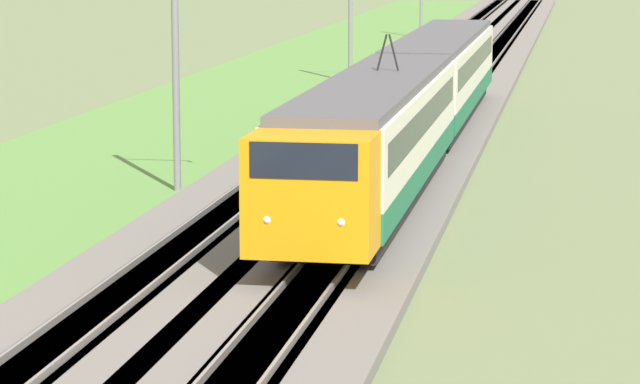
{
  "coord_description": "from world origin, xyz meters",
  "views": [
    {
      "loc": [
        -3.65,
        -9.63,
        7.93
      ],
      "look_at": [
        29.27,
        -3.84,
        2.17
      ],
      "focal_mm": 85.0,
      "sensor_mm": 36.0,
      "label": 1
    }
  ],
  "objects": [
    {
      "name": "ballast_main",
      "position": [
        50.0,
        0.0,
        0.15
      ],
      "size": [
        240.0,
        4.4,
        0.3
      ],
      "color": "slate",
      "rests_on": "ground"
    },
    {
      "name": "ballast_adjacent",
      "position": [
        50.0,
        -3.84,
        0.15
      ],
      "size": [
        240.0,
        4.4,
        0.3
      ],
      "color": "slate",
      "rests_on": "ground"
    },
    {
      "name": "track_main",
      "position": [
        50.0,
        0.0,
        0.16
      ],
      "size": [
        240.0,
        1.57,
        0.45
      ],
      "color": "#4C4238",
      "rests_on": "ground"
    },
    {
      "name": "track_adjacent",
      "position": [
        50.0,
        -3.84,
        0.16
      ],
      "size": [
        240.0,
        1.57,
        0.45
      ],
      "color": "#4C4238",
      "rests_on": "ground"
    },
    {
      "name": "grass_verge",
      "position": [
        50.0,
        5.56,
        0.06
      ],
      "size": [
        240.0,
        12.63,
        0.12
      ],
      "color": "#5B8E42",
      "rests_on": "ground"
    },
    {
      "name": "passenger_train",
      "position": [
        47.73,
        -3.84,
        2.31
      ],
      "size": [
        40.51,
        2.93,
        4.94
      ],
      "rotation": [
        0.0,
        0.0,
        3.14
      ],
      "color": "orange",
      "rests_on": "ground"
    },
    {
      "name": "catenary_mast_mid",
      "position": [
        40.52,
        2.5,
        4.08
      ],
      "size": [
        0.22,
        2.56,
        7.89
      ],
      "color": "slate",
      "rests_on": "ground"
    },
    {
      "name": "catenary_mast_far",
      "position": [
        74.84,
        2.5,
        3.86
      ],
      "size": [
        0.22,
        2.56,
        7.45
      ],
      "color": "slate",
      "rests_on": "ground"
    }
  ]
}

